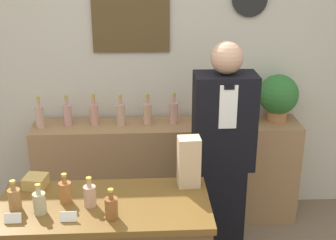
% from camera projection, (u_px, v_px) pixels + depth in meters
% --- Properties ---
extents(back_wall, '(5.20, 0.09, 2.70)m').
position_uv_depth(back_wall, '(155.00, 65.00, 4.02)').
color(back_wall, beige).
rests_on(back_wall, ground_plane).
extents(back_shelf, '(2.26, 0.38, 0.90)m').
position_uv_depth(back_shelf, '(167.00, 172.00, 4.11)').
color(back_shelf, '#9E754C').
rests_on(back_shelf, ground_plane).
extents(shopkeeper, '(0.44, 0.27, 1.72)m').
position_uv_depth(shopkeeper, '(222.00, 158.00, 3.42)').
color(shopkeeper, black).
rests_on(shopkeeper, ground_plane).
extents(potted_plant, '(0.34, 0.34, 0.41)m').
position_uv_depth(potted_plant, '(278.00, 96.00, 3.95)').
color(potted_plant, '#B27047').
rests_on(potted_plant, back_shelf).
extents(paper_bag, '(0.14, 0.11, 0.32)m').
position_uv_depth(paper_bag, '(189.00, 162.00, 2.82)').
color(paper_bag, tan).
rests_on(paper_bag, display_counter).
extents(price_card_left, '(0.09, 0.02, 0.06)m').
position_uv_depth(price_card_left, '(13.00, 218.00, 2.48)').
color(price_card_left, white).
rests_on(price_card_left, display_counter).
extents(price_card_right, '(0.09, 0.02, 0.06)m').
position_uv_depth(price_card_right, '(68.00, 217.00, 2.49)').
color(price_card_right, white).
rests_on(price_card_right, display_counter).
extents(gift_box, '(0.15, 0.15, 0.07)m').
position_uv_depth(gift_box, '(36.00, 181.00, 2.84)').
color(gift_box, tan).
rests_on(gift_box, display_counter).
extents(counter_bottle_0, '(0.07, 0.07, 0.18)m').
position_uv_depth(counter_bottle_0, '(15.00, 198.00, 2.59)').
color(counter_bottle_0, olive).
rests_on(counter_bottle_0, display_counter).
extents(counter_bottle_1, '(0.07, 0.07, 0.18)m').
position_uv_depth(counter_bottle_1, '(40.00, 202.00, 2.55)').
color(counter_bottle_1, tan).
rests_on(counter_bottle_1, display_counter).
extents(counter_bottle_2, '(0.07, 0.07, 0.18)m').
position_uv_depth(counter_bottle_2, '(65.00, 191.00, 2.67)').
color(counter_bottle_2, '#9F6333').
rests_on(counter_bottle_2, display_counter).
extents(counter_bottle_3, '(0.07, 0.07, 0.18)m').
position_uv_depth(counter_bottle_3, '(90.00, 195.00, 2.63)').
color(counter_bottle_3, tan).
rests_on(counter_bottle_3, display_counter).
extents(counter_bottle_4, '(0.07, 0.07, 0.18)m').
position_uv_depth(counter_bottle_4, '(111.00, 207.00, 2.51)').
color(counter_bottle_4, brown).
rests_on(counter_bottle_4, display_counter).
extents(shelf_bottle_0, '(0.07, 0.07, 0.27)m').
position_uv_depth(shelf_bottle_0, '(40.00, 116.00, 3.84)').
color(shelf_bottle_0, tan).
rests_on(shelf_bottle_0, back_shelf).
extents(shelf_bottle_1, '(0.07, 0.07, 0.27)m').
position_uv_depth(shelf_bottle_1, '(67.00, 114.00, 3.88)').
color(shelf_bottle_1, tan).
rests_on(shelf_bottle_1, back_shelf).
extents(shelf_bottle_2, '(0.07, 0.07, 0.27)m').
position_uv_depth(shelf_bottle_2, '(94.00, 114.00, 3.90)').
color(shelf_bottle_2, tan).
rests_on(shelf_bottle_2, back_shelf).
extents(shelf_bottle_3, '(0.07, 0.07, 0.27)m').
position_uv_depth(shelf_bottle_3, '(121.00, 114.00, 3.89)').
color(shelf_bottle_3, tan).
rests_on(shelf_bottle_3, back_shelf).
extents(shelf_bottle_4, '(0.07, 0.07, 0.27)m').
position_uv_depth(shelf_bottle_4, '(147.00, 113.00, 3.91)').
color(shelf_bottle_4, tan).
rests_on(shelf_bottle_4, back_shelf).
extents(shelf_bottle_5, '(0.07, 0.07, 0.27)m').
position_uv_depth(shelf_bottle_5, '(174.00, 112.00, 3.93)').
color(shelf_bottle_5, tan).
rests_on(shelf_bottle_5, back_shelf).
extents(shelf_bottle_6, '(0.07, 0.07, 0.27)m').
position_uv_depth(shelf_bottle_6, '(200.00, 112.00, 3.92)').
color(shelf_bottle_6, tan).
rests_on(shelf_bottle_6, back_shelf).
extents(shelf_bottle_7, '(0.07, 0.07, 0.27)m').
position_uv_depth(shelf_bottle_7, '(227.00, 113.00, 3.92)').
color(shelf_bottle_7, tan).
rests_on(shelf_bottle_7, back_shelf).
extents(shelf_bottle_8, '(0.07, 0.07, 0.27)m').
position_uv_depth(shelf_bottle_8, '(252.00, 111.00, 3.95)').
color(shelf_bottle_8, tan).
rests_on(shelf_bottle_8, back_shelf).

